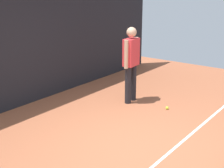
{
  "coord_description": "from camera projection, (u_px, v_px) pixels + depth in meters",
  "views": [
    {
      "loc": [
        -4.12,
        -2.72,
        2.6
      ],
      "look_at": [
        0.0,
        0.4,
        1.0
      ],
      "focal_mm": 52.3,
      "sensor_mm": 36.0,
      "label": 1
    }
  ],
  "objects": [
    {
      "name": "ground_plane",
      "position": [
        131.0,
        145.0,
        5.48
      ],
      "size": [
        12.0,
        12.0,
        0.0
      ],
      "primitive_type": "plane",
      "color": "#9E5638"
    },
    {
      "name": "tennis_ball_near_player",
      "position": [
        167.0,
        108.0,
        7.01
      ],
      "size": [
        0.07,
        0.07,
        0.07
      ],
      "primitive_type": "sphere",
      "color": "#CCE033",
      "rests_on": "ground"
    },
    {
      "name": "tennis_player",
      "position": [
        131.0,
        60.0,
        7.21
      ],
      "size": [
        0.53,
        0.25,
        1.7
      ],
      "rotation": [
        0.0,
        0.0,
        0.09
      ],
      "color": "black",
      "rests_on": "ground"
    },
    {
      "name": "back_fence",
      "position": [
        13.0,
        44.0,
        6.79
      ],
      "size": [
        10.0,
        0.1,
        2.79
      ],
      "primitive_type": "cube",
      "color": "black",
      "rests_on": "ground"
    },
    {
      "name": "court_line",
      "position": [
        165.0,
        156.0,
        5.11
      ],
      "size": [
        9.0,
        0.05,
        0.0
      ],
      "primitive_type": "cube",
      "color": "white",
      "rests_on": "ground"
    }
  ]
}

